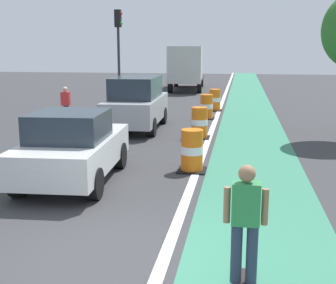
% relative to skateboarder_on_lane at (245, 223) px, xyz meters
% --- Properties ---
extents(ground_plane, '(100.00, 100.00, 0.00)m').
position_rel_skateboarder_on_lane_xyz_m(ground_plane, '(-2.08, 0.48, -0.91)').
color(ground_plane, '#38383A').
extents(bike_lane_strip, '(2.50, 80.00, 0.01)m').
position_rel_skateboarder_on_lane_xyz_m(bike_lane_strip, '(0.32, 12.48, -0.91)').
color(bike_lane_strip, '#387F60').
rests_on(bike_lane_strip, ground).
extents(lane_divider_stripe, '(0.20, 80.00, 0.01)m').
position_rel_skateboarder_on_lane_xyz_m(lane_divider_stripe, '(-1.18, 12.48, -0.91)').
color(lane_divider_stripe, silver).
rests_on(lane_divider_stripe, ground).
extents(skateboarder_on_lane, '(0.57, 0.80, 1.69)m').
position_rel_skateboarder_on_lane_xyz_m(skateboarder_on_lane, '(0.00, 0.00, 0.00)').
color(skateboarder_on_lane, black).
rests_on(skateboarder_on_lane, ground).
extents(parked_sedan_nearest, '(2.10, 4.20, 1.70)m').
position_rel_skateboarder_on_lane_xyz_m(parked_sedan_nearest, '(-3.98, 4.29, -0.08)').
color(parked_sedan_nearest, silver).
rests_on(parked_sedan_nearest, ground).
extents(parked_suv_second, '(2.03, 4.65, 2.04)m').
position_rel_skateboarder_on_lane_xyz_m(parked_suv_second, '(-4.10, 11.44, 0.12)').
color(parked_suv_second, '#9EA0A5').
rests_on(parked_suv_second, ground).
extents(traffic_barrel_front, '(0.73, 0.73, 1.09)m').
position_rel_skateboarder_on_lane_xyz_m(traffic_barrel_front, '(-1.30, 5.66, -0.38)').
color(traffic_barrel_front, orange).
rests_on(traffic_barrel_front, ground).
extents(traffic_barrel_mid, '(0.73, 0.73, 1.09)m').
position_rel_skateboarder_on_lane_xyz_m(traffic_barrel_mid, '(-1.52, 10.06, -0.38)').
color(traffic_barrel_mid, orange).
rests_on(traffic_barrel_mid, ground).
extents(traffic_barrel_back, '(0.73, 0.73, 1.09)m').
position_rel_skateboarder_on_lane_xyz_m(traffic_barrel_back, '(-1.62, 14.51, -0.38)').
color(traffic_barrel_back, orange).
rests_on(traffic_barrel_back, ground).
extents(traffic_barrel_far, '(0.73, 0.73, 1.09)m').
position_rel_skateboarder_on_lane_xyz_m(traffic_barrel_far, '(-1.41, 17.21, -0.38)').
color(traffic_barrel_far, orange).
rests_on(traffic_barrel_far, ground).
extents(delivery_truck_down_block, '(2.75, 7.72, 3.23)m').
position_rel_skateboarder_on_lane_xyz_m(delivery_truck_down_block, '(-4.19, 28.40, 0.94)').
color(delivery_truck_down_block, beige).
rests_on(delivery_truck_down_block, ground).
extents(traffic_light_corner, '(0.41, 0.32, 5.10)m').
position_rel_skateboarder_on_lane_xyz_m(traffic_light_corner, '(-6.67, 18.34, 2.59)').
color(traffic_light_corner, '#2D2D2D').
rests_on(traffic_light_corner, ground).
extents(pedestrian_crossing, '(0.34, 0.20, 1.61)m').
position_rel_skateboarder_on_lane_xyz_m(pedestrian_crossing, '(-7.04, 11.53, -0.05)').
color(pedestrian_crossing, '#33333D').
rests_on(pedestrian_crossing, ground).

